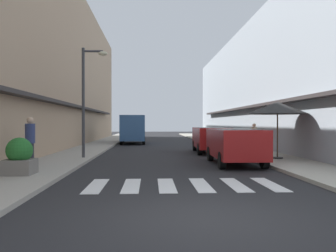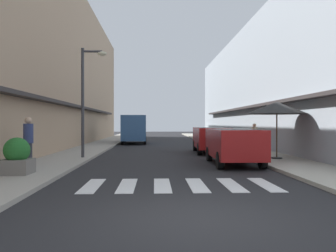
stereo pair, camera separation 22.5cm
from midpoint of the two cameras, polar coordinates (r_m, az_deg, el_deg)
name	(u,v)px [view 2 (the right image)]	position (r m, az deg, el deg)	size (l,w,h in m)	color
ground_plane	(165,148)	(23.65, -0.31, -3.68)	(96.37, 96.37, 0.00)	#232326
sidewalk_left	(94,147)	(23.97, -11.91, -3.49)	(2.42, 61.33, 0.12)	#9E998E
sidewalk_right	(234,147)	(24.29, 11.14, -3.44)	(2.42, 61.33, 0.12)	#ADA899
building_row_left	(44,66)	(26.26, -19.59, 9.27)	(5.50, 41.43, 11.49)	tan
building_row_right	(281,85)	(26.61, 18.39, 6.43)	(5.50, 41.43, 8.98)	#939EA8
crosswalk	(180,185)	(9.56, 2.61, -9.73)	(5.20, 2.20, 0.01)	silver
parked_car_near	(234,142)	(14.39, 11.24, -2.65)	(1.88, 4.29, 1.47)	maroon
parked_car_mid	(211,137)	(19.94, 7.44, -1.79)	(1.94, 4.55, 1.47)	maroon
delivery_van	(134,127)	(29.24, -5.39, -0.14)	(2.14, 5.46, 2.37)	#33598C
street_lamp	(87,90)	(16.46, -12.88, 5.80)	(1.19, 0.28, 5.07)	#38383D
cafe_umbrella	(277,108)	(16.19, 17.93, 2.84)	(2.66, 2.66, 2.55)	#262626
planter_corner	(17,157)	(11.70, -23.22, -4.73)	(0.88, 0.88, 1.14)	slate
pedestrian_walking_near	(28,141)	(13.13, -21.64, -2.29)	(0.34, 0.34, 1.80)	#282B33
pedestrian_walking_far	(254,137)	(20.36, 14.42, -1.70)	(0.34, 0.34, 1.58)	#282B33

